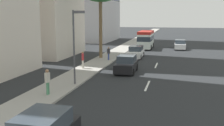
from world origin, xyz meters
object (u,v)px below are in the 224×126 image
pedestrian_by_tree (109,53)px  street_lamp (75,38)px  minibus_fourth (146,39)px  car_second (127,64)px  car_third (180,45)px  pedestrian_mid_block (47,81)px  pedestrian_near_lamp (83,59)px  car_lead (136,52)px

pedestrian_by_tree → street_lamp: size_ratio=0.28×
minibus_fourth → street_lamp: size_ratio=1.16×
car_second → minibus_fourth: minibus_fourth is taller
car_third → pedestrian_by_tree: (-14.24, 8.61, 0.25)m
minibus_fourth → pedestrian_mid_block: (-29.13, 3.30, -0.50)m
car_second → street_lamp: bearing=-25.6°
minibus_fourth → car_third: bearing=93.2°
pedestrian_near_lamp → pedestrian_mid_block: pedestrian_mid_block is taller
car_second → pedestrian_by_tree: bearing=-150.8°
minibus_fourth → pedestrian_near_lamp: minibus_fourth is taller
car_lead → street_lamp: bearing=-8.6°
car_third → pedestrian_mid_block: size_ratio=2.48×
car_second → pedestrian_near_lamp: bearing=-92.4°
car_third → pedestrian_mid_block: pedestrian_mid_block is taller
car_second → pedestrian_near_lamp: (0.19, 4.59, 0.32)m
car_third → pedestrian_mid_block: 30.78m
car_lead → pedestrian_near_lamp: (-9.30, 4.06, 0.36)m
car_third → minibus_fourth: minibus_fourth is taller
car_lead → minibus_fourth: size_ratio=0.69×
car_lead → car_second: size_ratio=1.15×
car_lead → pedestrian_by_tree: bearing=-39.4°
pedestrian_near_lamp → street_lamp: bearing=178.0°
minibus_fourth → pedestrian_mid_block: minibus_fourth is taller
pedestrian_mid_block → car_lead: bearing=6.3°
car_lead → pedestrian_mid_block: (-18.67, 3.19, 0.39)m
car_third → car_lead: bearing=151.8°
pedestrian_mid_block → street_lamp: 4.18m
car_lead → car_second: car_second is taller
car_third → street_lamp: street_lamp is taller
car_lead → car_second: bearing=3.2°
car_lead → minibus_fourth: minibus_fourth is taller
car_second → pedestrian_near_lamp: pedestrian_near_lamp is taller
pedestrian_near_lamp → car_second: bearing=-109.7°
car_second → pedestrian_mid_block: size_ratio=2.28×
car_lead → minibus_fourth: bearing=179.4°
car_lead → minibus_fourth: 10.50m
pedestrian_mid_block → pedestrian_by_tree: size_ratio=1.11×
minibus_fourth → pedestrian_mid_block: 29.32m
pedestrian_mid_block → pedestrian_by_tree: bearing=14.7°
car_third → street_lamp: size_ratio=0.76×
car_third → pedestrian_by_tree: size_ratio=2.76×
pedestrian_near_lamp → pedestrian_mid_block: bearing=168.0°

